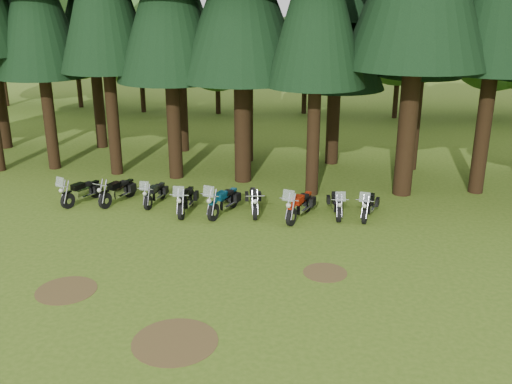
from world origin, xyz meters
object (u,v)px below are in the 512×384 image
motorcycle_6 (300,206)px  motorcycle_7 (336,205)px  motorcycle_4 (223,202)px  motorcycle_5 (254,202)px  motorcycle_8 (368,206)px  motorcycle_0 (82,192)px  motorcycle_1 (118,192)px  motorcycle_2 (155,194)px  motorcycle_3 (186,201)px

motorcycle_6 → motorcycle_7: bearing=39.8°
motorcycle_4 → motorcycle_6: 3.05m
motorcycle_5 → motorcycle_8: motorcycle_8 is taller
motorcycle_0 → motorcycle_4: 6.17m
motorcycle_1 → motorcycle_8: motorcycle_8 is taller
motorcycle_2 → motorcycle_3: bearing=-20.2°
motorcycle_0 → motorcycle_4: size_ratio=0.92×
motorcycle_3 → motorcycle_0: bearing=173.1°
motorcycle_4 → motorcycle_8: 5.75m
motorcycle_1 → motorcycle_8: size_ratio=1.03×
motorcycle_5 → motorcycle_3: bearing=176.4°
motorcycle_8 → motorcycle_6: bearing=-156.2°
motorcycle_2 → motorcycle_3: 1.72m
motorcycle_1 → motorcycle_8: 10.40m
motorcycle_0 → motorcycle_7: bearing=23.3°
motorcycle_4 → motorcycle_5: size_ratio=1.09×
motorcycle_5 → motorcycle_8: 4.54m
motorcycle_8 → motorcycle_4: bearing=-162.8°
motorcycle_1 → motorcycle_3: size_ratio=0.96×
motorcycle_1 → motorcycle_3: bearing=5.3°
motorcycle_2 → motorcycle_6: motorcycle_6 is taller
motorcycle_4 → motorcycle_7: 4.50m
motorcycle_8 → motorcycle_3: bearing=-163.5°
motorcycle_3 → motorcycle_5: motorcycle_3 is taller
motorcycle_1 → motorcycle_0: bearing=-150.9°
motorcycle_4 → motorcycle_7: motorcycle_4 is taller
motorcycle_7 → motorcycle_1: bearing=170.9°
motorcycle_7 → motorcycle_8: 1.25m
motorcycle_1 → motorcycle_8: (10.40, 0.12, -0.02)m
motorcycle_6 → motorcycle_8: 2.73m
motorcycle_6 → motorcycle_4: bearing=-163.0°
motorcycle_3 → motorcycle_4: bearing=0.0°
motorcycle_3 → motorcycle_8: 7.26m
motorcycle_4 → motorcycle_6: (3.05, 0.04, 0.00)m
motorcycle_8 → motorcycle_0: bearing=-167.3°
motorcycle_5 → motorcycle_7: bearing=-8.3°
motorcycle_0 → motorcycle_3: 4.66m
motorcycle_0 → motorcycle_1: (1.47, 0.33, -0.00)m
motorcycle_2 → motorcycle_5: 4.26m
motorcycle_4 → motorcycle_5: (1.17, 0.37, -0.05)m
motorcycle_1 → motorcycle_7: size_ratio=1.06×
motorcycle_2 → motorcycle_3: size_ratio=0.89×
motorcycle_7 → motorcycle_5: bearing=175.1°
motorcycle_7 → motorcycle_2: bearing=170.4°
motorcycle_1 → motorcycle_4: bearing=9.9°
motorcycle_3 → motorcycle_5: bearing=6.4°
motorcycle_0 → motorcycle_3: motorcycle_3 is taller
motorcycle_6 → motorcycle_7: 1.53m
motorcycle_6 → motorcycle_8: (2.66, 0.62, -0.05)m
motorcycle_6 → motorcycle_0: bearing=-164.8°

